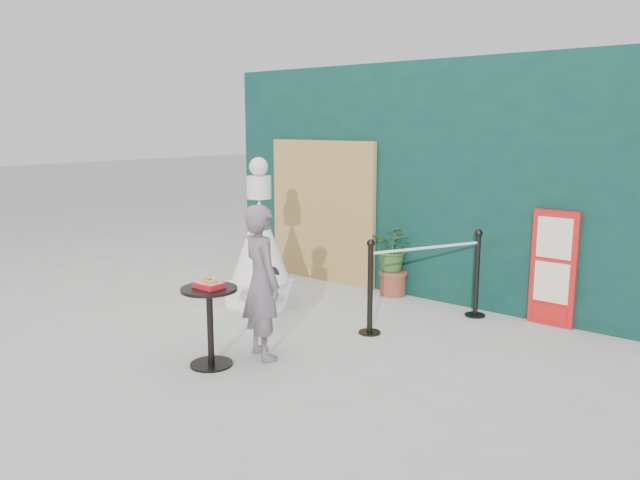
{
  "coord_description": "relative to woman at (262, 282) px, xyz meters",
  "views": [
    {
      "loc": [
        4.19,
        -3.86,
        2.23
      ],
      "look_at": [
        0.0,
        1.2,
        1.0
      ],
      "focal_mm": 35.0,
      "sensor_mm": 36.0,
      "label": 1
    }
  ],
  "objects": [
    {
      "name": "woman",
      "position": [
        0.0,
        0.0,
        0.0
      ],
      "size": [
        0.64,
        0.54,
        1.49
      ],
      "primitive_type": "imported",
      "rotation": [
        0.0,
        0.0,
        2.75
      ],
      "color": "slate",
      "rests_on": "ground"
    },
    {
      "name": "ground",
      "position": [
        -0.1,
        -0.21,
        -0.75
      ],
      "size": [
        60.0,
        60.0,
        0.0
      ],
      "primitive_type": "plane",
      "color": "#ADAAA5",
      "rests_on": "ground"
    },
    {
      "name": "statue",
      "position": [
        -1.2,
        1.18,
        0.01
      ],
      "size": [
        0.72,
        0.72,
        1.84
      ],
      "color": "white",
      "rests_on": "ground"
    },
    {
      "name": "planter",
      "position": [
        -0.24,
        2.67,
        -0.2
      ],
      "size": [
        0.55,
        0.48,
        0.94
      ],
      "color": "brown",
      "rests_on": "ground"
    },
    {
      "name": "stanchion_barrier",
      "position": [
        0.7,
        1.87,
        -0.25
      ],
      "size": [
        0.84,
        1.54,
        1.03
      ],
      "color": "black",
      "rests_on": "ground"
    },
    {
      "name": "back_wall",
      "position": [
        -0.1,
        2.94,
        0.75
      ],
      "size": [
        6.0,
        0.3,
        3.0
      ],
      "primitive_type": "cube",
      "color": "#092A26",
      "rests_on": "ground"
    },
    {
      "name": "bamboo_fence",
      "position": [
        -1.5,
        2.73,
        0.25
      ],
      "size": [
        1.8,
        0.08,
        2.0
      ],
      "primitive_type": "cube",
      "color": "tan",
      "rests_on": "ground"
    },
    {
      "name": "food_basket",
      "position": [
        -0.22,
        -0.46,
        0.04
      ],
      "size": [
        0.26,
        0.19,
        0.11
      ],
      "color": "red",
      "rests_on": "cafe_table"
    },
    {
      "name": "cafe_table",
      "position": [
        -0.22,
        -0.46,
        -0.25
      ],
      "size": [
        0.52,
        0.52,
        0.75
      ],
      "color": "black",
      "rests_on": "ground"
    },
    {
      "name": "menu_board",
      "position": [
        1.8,
        2.74,
        -0.1
      ],
      "size": [
        0.5,
        0.07,
        1.3
      ],
      "color": "red",
      "rests_on": "ground"
    }
  ]
}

